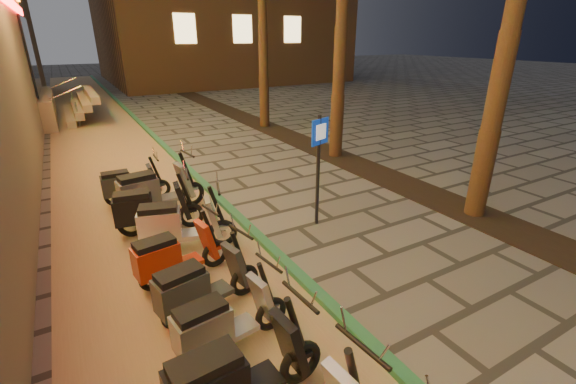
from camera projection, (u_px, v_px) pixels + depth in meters
ground at (432, 330)px, 5.01m from camera, size 120.00×120.00×0.00m
parking_strip at (114, 160)px, 11.84m from camera, size 3.40×60.00×0.01m
green_curb at (170, 151)px, 12.61m from camera, size 0.18×60.00×0.10m
planting_strip at (378, 173)px, 10.69m from camera, size 1.20×40.00×0.02m
pedestrian_sign at (319, 156)px, 7.33m from camera, size 0.47×0.19×2.21m
scooter_4 at (233, 379)px, 3.66m from camera, size 1.69×0.59×1.19m
scooter_5 at (221, 324)px, 4.46m from camera, size 1.51×0.61×1.06m
scooter_6 at (198, 287)px, 5.08m from camera, size 1.55×0.71×1.09m
scooter_7 at (172, 256)px, 5.81m from camera, size 1.53×0.64×1.07m
scooter_8 at (176, 225)px, 6.67m from camera, size 1.66×0.87×1.18m
scooter_9 at (148, 210)px, 7.28m from camera, size 1.66×0.69×1.16m
scooter_10 at (153, 191)px, 7.99m from camera, size 1.82×0.73×1.28m
scooter_11 at (128, 185)px, 8.63m from camera, size 1.47×0.51×1.04m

